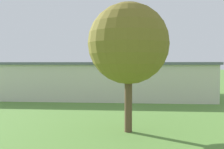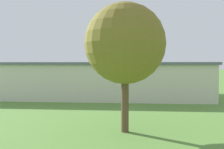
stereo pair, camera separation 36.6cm
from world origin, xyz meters
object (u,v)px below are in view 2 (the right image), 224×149
car_yellow (18,84)px  tree_behind_hangar_left (125,44)px  hangar (90,79)px  windsock (53,64)px  biplane (118,71)px  person_by_parked_cars (148,83)px  person_walking_on_apron (175,86)px

car_yellow → tree_behind_hangar_left: 44.24m
hangar → windsock: windsock is taller
tree_behind_hangar_left → biplane: bearing=-85.1°
tree_behind_hangar_left → person_by_parked_cars: bearing=-94.3°
biplane → tree_behind_hangar_left: (-4.80, 55.74, 3.23)m
biplane → person_walking_on_apron: bearing=122.2°
biplane → person_by_parked_cars: (-7.80, 15.73, -2.52)m
person_by_parked_cars → windsock: bearing=-45.1°
hangar → person_by_parked_cars: size_ratio=21.10×
hangar → biplane: (-1.95, -33.32, 0.68)m
person_by_parked_cars → tree_behind_hangar_left: 40.53m
hangar → car_yellow: (18.51, -13.44, -1.89)m
biplane → person_walking_on_apron: (-13.16, 20.92, -2.62)m
car_yellow → windsock: 37.49m
hangar → windsock: bearing=-65.5°
biplane → tree_behind_hangar_left: bearing=94.9°
car_yellow → windsock: bearing=-83.2°
hangar → windsock: 55.43m
person_walking_on_apron → tree_behind_hangar_left: bearing=76.5°
windsock → hangar: bearing=114.5°
person_walking_on_apron → windsock: 53.96m
windsock → car_yellow: bearing=96.8°
biplane → car_yellow: biplane is taller
car_yellow → tree_behind_hangar_left: bearing=125.2°
person_by_parked_cars → person_walking_on_apron: size_ratio=1.13×
biplane → person_walking_on_apron: biplane is taller
hangar → car_yellow: 22.95m
person_by_parked_cars → tree_behind_hangar_left: tree_behind_hangar_left is taller
biplane → car_yellow: bearing=44.2°
person_by_parked_cars → person_walking_on_apron: person_by_parked_cars is taller
hangar → person_walking_on_apron: (-15.11, -12.40, -1.94)m
person_walking_on_apron → tree_behind_hangar_left: (8.36, 34.82, 5.85)m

